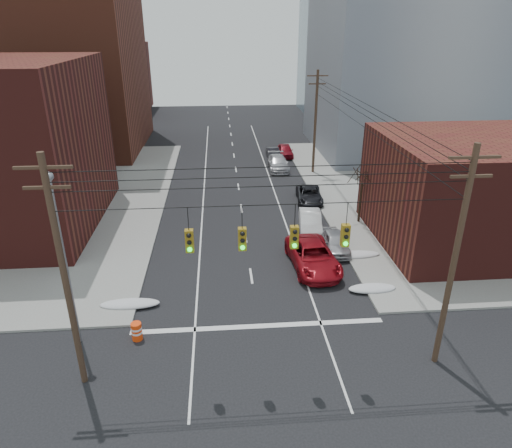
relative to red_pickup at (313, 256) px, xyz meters
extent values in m
plane|color=black|center=(-4.28, -12.81, -0.86)|extent=(160.00, 160.00, 0.00)
cube|color=gray|center=(22.72, 14.19, -0.78)|extent=(40.00, 40.00, 0.15)
cube|color=brown|center=(-28.28, 35.19, 14.14)|extent=(24.00, 20.00, 30.00)
cube|color=#511C18|center=(-30.28, 61.19, 5.14)|extent=(22.00, 18.00, 12.00)
cube|color=gray|center=(17.72, 31.19, 11.64)|extent=(22.00, 20.00, 25.00)
cube|color=gray|center=(19.72, 57.19, 10.14)|extent=(20.00, 18.00, 22.00)
cube|color=#511C18|center=(13.72, 3.19, 3.14)|extent=(16.00, 12.00, 8.00)
cylinder|color=#473323|center=(-12.78, -9.81, 4.64)|extent=(0.28, 0.28, 11.00)
cube|color=#473323|center=(-12.78, -9.81, 9.54)|extent=(2.20, 0.12, 0.12)
cube|color=#473323|center=(-12.78, -9.81, 8.74)|extent=(1.80, 0.12, 0.12)
cylinder|color=#473323|center=(4.22, -9.81, 4.64)|extent=(0.28, 0.28, 11.00)
cube|color=#473323|center=(4.22, -9.81, 9.54)|extent=(2.20, 0.12, 0.12)
cube|color=#473323|center=(4.22, -9.81, 8.74)|extent=(1.80, 0.12, 0.12)
cylinder|color=#473323|center=(4.22, 21.19, 4.64)|extent=(0.28, 0.28, 11.00)
cube|color=#473323|center=(4.22, 21.19, 9.54)|extent=(2.20, 0.12, 0.12)
cube|color=#473323|center=(4.22, 21.19, 8.74)|extent=(1.80, 0.12, 0.12)
cylinder|color=black|center=(-4.28, -9.81, 7.74)|extent=(17.00, 0.04, 0.04)
cylinder|color=black|center=(-7.48, -9.81, 7.24)|extent=(0.03, 0.03, 1.00)
cube|color=olive|center=(-7.48, -9.81, 6.24)|extent=(0.35, 0.30, 1.00)
sphere|color=black|center=(-7.48, -9.98, 6.56)|extent=(0.20, 0.20, 0.20)
sphere|color=black|center=(-7.48, -9.98, 6.24)|extent=(0.20, 0.20, 0.20)
sphere|color=#0CE526|center=(-7.48, -9.98, 5.92)|extent=(0.20, 0.20, 0.20)
cylinder|color=black|center=(-5.28, -9.81, 7.24)|extent=(0.03, 0.03, 1.00)
cube|color=olive|center=(-5.28, -9.81, 6.24)|extent=(0.35, 0.30, 1.00)
sphere|color=black|center=(-5.28, -9.98, 6.56)|extent=(0.20, 0.20, 0.20)
sphere|color=black|center=(-5.28, -9.98, 6.24)|extent=(0.20, 0.20, 0.20)
sphere|color=#0CE526|center=(-5.28, -9.98, 5.92)|extent=(0.20, 0.20, 0.20)
cylinder|color=black|center=(-3.08, -9.81, 7.24)|extent=(0.03, 0.03, 1.00)
cube|color=olive|center=(-3.08, -9.81, 6.24)|extent=(0.35, 0.30, 1.00)
sphere|color=black|center=(-3.08, -9.98, 6.56)|extent=(0.20, 0.20, 0.20)
sphere|color=black|center=(-3.08, -9.98, 6.24)|extent=(0.20, 0.20, 0.20)
sphere|color=#0CE526|center=(-3.08, -9.98, 5.92)|extent=(0.20, 0.20, 0.20)
cylinder|color=black|center=(-0.88, -9.81, 7.24)|extent=(0.03, 0.03, 1.00)
cube|color=olive|center=(-0.88, -9.81, 6.24)|extent=(0.35, 0.30, 1.00)
sphere|color=black|center=(-0.88, -9.98, 6.56)|extent=(0.20, 0.20, 0.20)
sphere|color=black|center=(-0.88, -9.98, 6.24)|extent=(0.20, 0.20, 0.20)
sphere|color=#0CE526|center=(-0.88, -9.98, 5.92)|extent=(0.20, 0.20, 0.20)
cylinder|color=gray|center=(-13.78, -6.81, 3.64)|extent=(0.18, 0.18, 9.00)
sphere|color=gray|center=(-13.78, -6.81, 8.24)|extent=(0.44, 0.44, 0.44)
cylinder|color=black|center=(5.32, 7.19, 0.89)|extent=(0.20, 0.20, 3.50)
cylinder|color=black|center=(5.70, 7.31, 3.22)|extent=(0.27, 0.82, 1.19)
cylinder|color=black|center=(5.54, 7.76, 3.30)|extent=(1.17, 0.54, 1.38)
cylinder|color=black|center=(4.89, 7.93, 3.33)|extent=(1.44, 1.00, 1.48)
cylinder|color=black|center=(4.92, 7.25, 3.22)|extent=(0.17, 0.84, 1.19)
cylinder|color=black|center=(4.87, 6.77, 3.30)|extent=(0.82, 0.99, 1.40)
cylinder|color=black|center=(5.38, 6.34, 3.33)|extent=(1.74, 0.21, 1.43)
cylinder|color=black|center=(5.65, 6.97, 3.22)|extent=(0.48, 0.73, 1.20)
ellipsoid|color=silver|center=(-11.68, -3.81, -0.65)|extent=(3.50, 1.08, 0.42)
ellipsoid|color=silver|center=(3.12, -3.31, -0.65)|extent=(3.00, 1.08, 0.42)
ellipsoid|color=silver|center=(3.12, 1.19, -0.65)|extent=(4.00, 1.08, 0.42)
imported|color=maroon|center=(0.00, 0.00, 0.00)|extent=(3.28, 6.36, 1.71)
imported|color=#B4B4B9|center=(2.12, 2.39, -0.15)|extent=(1.68, 4.16, 1.42)
imported|color=silver|center=(0.96, 5.93, -0.07)|extent=(2.26, 4.94, 1.57)
imported|color=black|center=(2.12, 12.38, -0.18)|extent=(2.69, 5.08, 1.36)
imported|color=#AEAEB3|center=(0.52, 22.82, -0.08)|extent=(2.24, 5.36, 1.55)
imported|color=maroon|center=(2.12, 28.29, -0.11)|extent=(1.88, 4.42, 1.49)
imported|color=black|center=(0.52, 27.29, -0.21)|extent=(1.58, 4.02, 1.30)
imported|color=silver|center=(-18.76, 7.10, -0.05)|extent=(4.23, 2.84, 1.32)
imported|color=#AEAEB3|center=(-19.98, 11.96, -0.02)|extent=(5.36, 3.54, 1.37)
imported|color=black|center=(-22.95, 7.41, 0.01)|extent=(5.29, 3.47, 1.42)
imported|color=#9D9DA2|center=(-20.87, 13.44, -0.04)|extent=(4.25, 3.05, 1.34)
cylinder|color=#F83F0D|center=(-10.78, -6.89, -0.36)|extent=(0.62, 0.62, 1.00)
cylinder|color=white|center=(-10.78, -6.89, -0.16)|extent=(0.63, 0.63, 0.12)
cylinder|color=white|center=(-10.78, -6.89, -0.41)|extent=(0.63, 0.63, 0.12)
camera|label=1|loc=(-6.13, -27.01, 14.56)|focal=32.00mm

